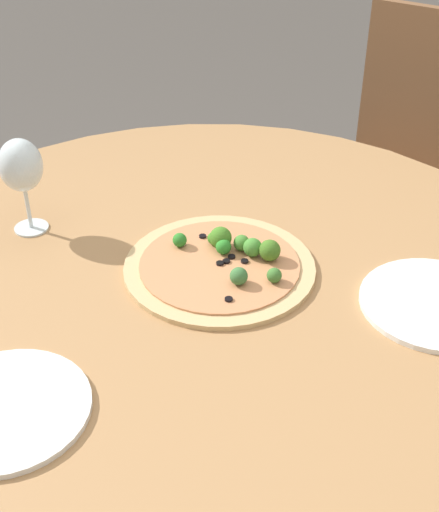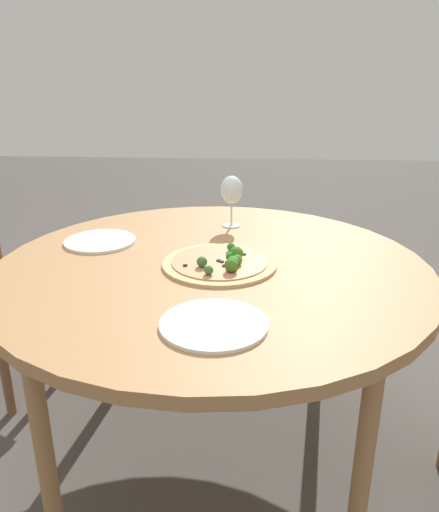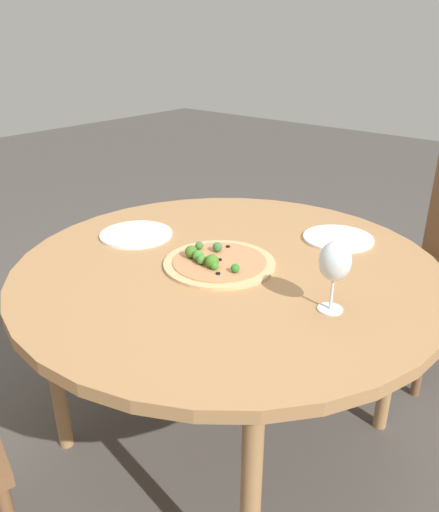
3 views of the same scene
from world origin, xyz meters
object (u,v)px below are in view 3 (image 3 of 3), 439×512
at_px(plate_far, 136,234).
at_px(plate_near, 338,238).
at_px(pizza, 217,262).
at_px(wine_glass, 335,263).

bearing_deg(plate_far, plate_near, -52.61).
xyz_separation_m(pizza, plate_near, (0.43, -0.19, -0.01)).
distance_m(pizza, wine_glass, 0.43).
bearing_deg(wine_glass, plate_near, 25.72).
bearing_deg(pizza, plate_far, 90.61).
bearing_deg(plate_near, plate_far, 127.39).
xyz_separation_m(pizza, wine_glass, (-0.02, -0.41, 0.13)).
bearing_deg(plate_far, wine_glass, -90.87).
bearing_deg(wine_glass, pizza, 87.75).
height_order(pizza, plate_far, pizza).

